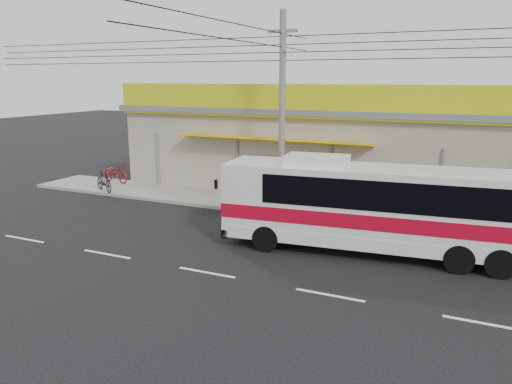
% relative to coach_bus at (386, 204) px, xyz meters
% --- Properties ---
extents(ground, '(120.00, 120.00, 0.00)m').
position_rel_coach_bus_xyz_m(ground, '(-4.72, -1.54, -1.79)').
color(ground, black).
rests_on(ground, ground).
extents(sidewalk, '(30.00, 3.20, 0.15)m').
position_rel_coach_bus_xyz_m(sidewalk, '(-4.72, 4.46, -1.72)').
color(sidewalk, gray).
rests_on(sidewalk, ground).
extents(lane_markings, '(50.00, 0.12, 0.01)m').
position_rel_coach_bus_xyz_m(lane_markings, '(-4.72, -4.04, -1.79)').
color(lane_markings, silver).
rests_on(lane_markings, ground).
extents(storefront_building, '(22.60, 9.20, 5.70)m').
position_rel_coach_bus_xyz_m(storefront_building, '(-4.73, 10.00, 0.51)').
color(storefront_building, gray).
rests_on(storefront_building, ground).
extents(coach_bus, '(11.06, 3.41, 3.35)m').
position_rel_coach_bus_xyz_m(coach_bus, '(0.00, 0.00, 0.00)').
color(coach_bus, silver).
rests_on(coach_bus, ground).
extents(motorbike_red, '(2.27, 1.29, 1.13)m').
position_rel_coach_bus_xyz_m(motorbike_red, '(-16.13, 5.24, -1.08)').
color(motorbike_red, maroon).
rests_on(motorbike_red, sidewalk).
extents(motorbike_dark, '(1.86, 1.26, 1.09)m').
position_rel_coach_bus_xyz_m(motorbike_dark, '(-15.14, 3.17, -1.10)').
color(motorbike_dark, black).
rests_on(motorbike_dark, sidewalk).
extents(utility_pole, '(34.00, 14.00, 8.81)m').
position_rel_coach_bus_xyz_m(utility_pole, '(-5.40, 3.86, 5.47)').
color(utility_pole, '#5C5C5A').
rests_on(utility_pole, ground).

